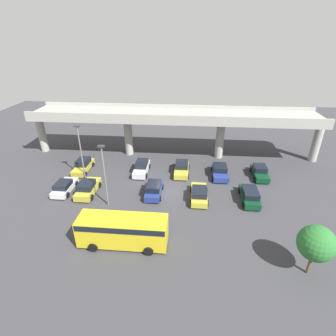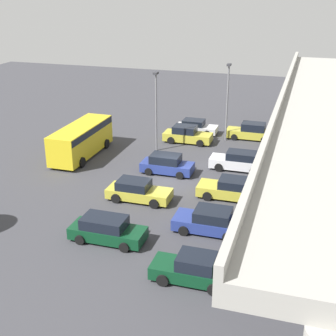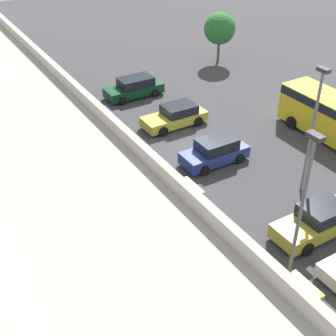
# 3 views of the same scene
# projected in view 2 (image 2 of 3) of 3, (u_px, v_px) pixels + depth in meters

# --- Properties ---
(ground_plane) EXTENTS (93.21, 93.21, 0.00)m
(ground_plane) POSITION_uv_depth(u_px,v_px,m) (167.00, 181.00, 37.48)
(ground_plane) COLOR #38383D
(highway_overpass) EXTENTS (44.74, 6.51, 7.55)m
(highway_overpass) POSITION_uv_depth(u_px,v_px,m) (326.00, 118.00, 32.04)
(highway_overpass) COLOR #9E9B93
(highway_overpass) RESTS_ON ground_plane
(parked_car_0) EXTENTS (2.06, 4.31, 1.45)m
(parked_car_0) POSITION_uv_depth(u_px,v_px,m) (196.00, 127.00, 48.74)
(parked_car_0) COLOR silver
(parked_car_0) RESTS_ON ground_plane
(parked_car_1) EXTENTS (2.12, 4.72, 1.66)m
(parked_car_1) POSITION_uv_depth(u_px,v_px,m) (187.00, 135.00, 46.05)
(parked_car_1) COLOR gold
(parked_car_1) RESTS_ON ground_plane
(parked_car_2) EXTENTS (2.01, 4.72, 1.60)m
(parked_car_2) POSITION_uv_depth(u_px,v_px,m) (239.00, 161.00, 39.41)
(parked_car_2) COLOR silver
(parked_car_2) RESTS_ON ground_plane
(parked_car_3) EXTENTS (2.04, 4.30, 1.61)m
(parked_car_3) POSITION_uv_depth(u_px,v_px,m) (167.00, 164.00, 38.70)
(parked_car_3) COLOR navy
(parked_car_3) RESTS_ON ground_plane
(parked_car_4) EXTENTS (2.17, 4.70, 1.53)m
(parked_car_4) POSITION_uv_depth(u_px,v_px,m) (231.00, 189.00, 34.30)
(parked_car_4) COLOR gold
(parked_car_4) RESTS_ON ground_plane
(parked_car_5) EXTENTS (2.11, 4.68, 1.51)m
(parked_car_5) POSITION_uv_depth(u_px,v_px,m) (138.00, 191.00, 34.00)
(parked_car_5) COLOR gold
(parked_car_5) RESTS_ON ground_plane
(parked_car_6) EXTENTS (2.24, 4.51, 1.55)m
(parked_car_6) POSITION_uv_depth(u_px,v_px,m) (210.00, 221.00, 29.74)
(parked_car_6) COLOR navy
(parked_car_6) RESTS_ON ground_plane
(parked_car_7) EXTENTS (2.08, 4.67, 1.57)m
(parked_car_7) POSITION_uv_depth(u_px,v_px,m) (107.00, 230.00, 28.68)
(parked_car_7) COLOR #0C381E
(parked_car_7) RESTS_ON ground_plane
(parked_car_8) EXTENTS (2.04, 4.41, 1.58)m
(parked_car_8) POSITION_uv_depth(u_px,v_px,m) (193.00, 269.00, 24.82)
(parked_car_8) COLOR #0C381E
(parked_car_8) RESTS_ON ground_plane
(parked_car_9) EXTENTS (1.98, 4.78, 1.69)m
(parked_car_9) POSITION_uv_depth(u_px,v_px,m) (251.00, 132.00, 46.96)
(parked_car_9) COLOR gold
(parked_car_9) RESTS_ON ground_plane
(shuttle_bus) EXTENTS (8.19, 2.81, 2.84)m
(shuttle_bus) POSITION_uv_depth(u_px,v_px,m) (81.00, 138.00, 42.19)
(shuttle_bus) COLOR gold
(shuttle_bus) RESTS_ON ground_plane
(lamp_post_near_aisle) EXTENTS (0.70, 0.35, 7.61)m
(lamp_post_near_aisle) POSITION_uv_depth(u_px,v_px,m) (228.00, 96.00, 45.21)
(lamp_post_near_aisle) COLOR slate
(lamp_post_near_aisle) RESTS_ON ground_plane
(lamp_post_mid_lot) EXTENTS (0.70, 0.35, 7.38)m
(lamp_post_mid_lot) POSITION_uv_depth(u_px,v_px,m) (156.00, 105.00, 42.48)
(lamp_post_mid_lot) COLOR slate
(lamp_post_mid_lot) RESTS_ON ground_plane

